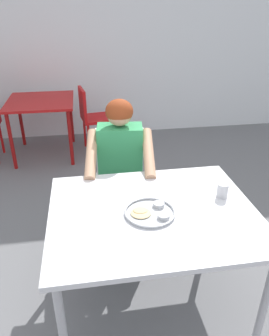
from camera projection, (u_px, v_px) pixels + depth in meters
name	position (u px, v px, depth m)	size (l,w,h in m)	color
ground_plane	(153.00, 302.00, 2.21)	(12.00, 12.00, 0.05)	slate
back_wall	(105.00, 11.00, 4.29)	(12.00, 0.12, 3.40)	white
table_foreground	(153.00, 220.00, 1.87)	(1.18, 0.95, 0.75)	silver
thali_tray	(150.00, 212.00, 1.80)	(0.29, 0.29, 0.03)	#B7BABF
drinking_cup	(223.00, 190.00, 1.94)	(0.07, 0.07, 0.09)	silver
chair_foreground	(120.00, 174.00, 2.73)	(0.47, 0.46, 0.88)	silver
diner_foreground	(120.00, 164.00, 2.44)	(0.54, 0.58, 1.19)	#252525
table_background_red	(41.00, 107.00, 4.02)	(0.80, 0.87, 0.73)	#B71414
chair_red_right	(92.00, 115.00, 4.20)	(0.45, 0.45, 0.85)	red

